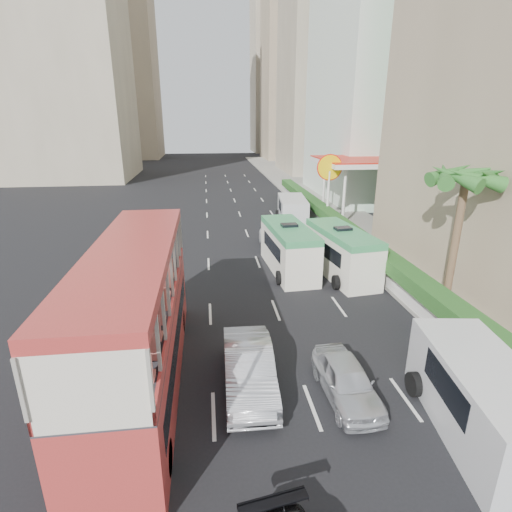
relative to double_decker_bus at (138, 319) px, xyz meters
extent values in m
plane|color=black|center=(6.00, 0.00, -2.53)|extent=(200.00, 200.00, 0.00)
cube|color=#B5332F|center=(0.00, 0.00, 0.00)|extent=(2.50, 11.00, 5.06)
imported|color=silver|center=(3.67, -0.74, -2.53)|extent=(1.78, 4.79, 1.56)
imported|color=silver|center=(6.84, -1.64, -2.53)|extent=(1.68, 3.88, 1.30)
imported|color=silver|center=(7.41, 14.27, -2.53)|extent=(2.72, 5.44, 1.48)
cube|color=silver|center=(7.28, 10.29, -1.13)|extent=(2.55, 6.46, 2.81)
cube|color=silver|center=(10.24, 9.22, -1.14)|extent=(2.90, 6.49, 2.78)
cube|color=silver|center=(10.19, -3.65, -1.39)|extent=(3.06, 5.97, 2.28)
cube|color=silver|center=(10.02, 22.02, -1.41)|extent=(2.81, 5.80, 2.24)
cube|color=#99968C|center=(15.00, 25.00, -2.44)|extent=(6.00, 120.00, 0.18)
cube|color=silver|center=(12.20, 14.00, -1.85)|extent=(0.30, 44.00, 1.00)
cube|color=#2D6626|center=(12.20, 14.00, -1.00)|extent=(1.10, 44.00, 0.70)
cylinder|color=brown|center=(13.80, 4.00, 0.85)|extent=(0.36, 0.36, 6.40)
cube|color=silver|center=(16.00, 23.00, 0.22)|extent=(6.50, 8.00, 5.50)
cube|color=#B3A78D|center=(24.00, 58.00, 22.47)|extent=(16.00, 16.00, 50.00)
cube|color=tan|center=(23.00, 82.00, 19.47)|extent=(14.00, 14.00, 44.00)
cube|color=#B3A78D|center=(23.00, 104.00, 17.47)|extent=(14.00, 14.00, 40.00)
cube|color=tan|center=(-16.00, 90.00, 20.47)|extent=(16.00, 16.00, 46.00)
camera|label=1|loc=(2.47, -12.38, 6.36)|focal=28.00mm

